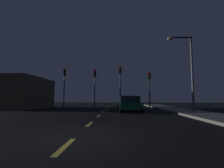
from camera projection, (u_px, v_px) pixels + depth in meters
The scene contains 16 objects.
ground_plane at pixel (100, 115), 12.45m from camera, with size 80.00×80.00×0.00m, color black.
sidewalk_curb_right at pixel (202, 114), 12.21m from camera, with size 3.00×40.00×0.15m, color gray.
lane_stripe_nearest at pixel (65, 146), 4.29m from camera, with size 0.16×1.60×0.01m, color #EACC4C.
lane_stripe_second at pixel (90, 124), 8.07m from camera, with size 0.16×1.60×0.01m, color #EACC4C.
lane_stripe_third at pixel (99, 116), 11.86m from camera, with size 0.16×1.60×0.01m, color #EACC4C.
lane_stripe_fourth at pixel (103, 112), 15.64m from camera, with size 0.16×1.60×0.01m, color #EACC4C.
lane_stripe_fifth at pixel (106, 109), 19.42m from camera, with size 0.16×1.60×0.01m, color #EACC4C.
lane_stripe_sixth at pixel (108, 107), 23.21m from camera, with size 0.16×1.60×0.01m, color #EACC4C.
lane_stripe_seventh at pixel (109, 106), 26.99m from camera, with size 0.16×1.60×0.01m, color #EACC4C.
traffic_signal_far_left at pixel (64, 81), 21.12m from camera, with size 0.32×0.38×5.00m.
traffic_signal_center_left at pixel (95, 81), 20.98m from camera, with size 0.32×0.38×4.85m.
traffic_signal_center_right at pixel (120, 79), 20.90m from camera, with size 0.32×0.38×5.22m.
traffic_signal_far_right at pixel (149, 82), 20.74m from camera, with size 0.32×0.38×4.56m.
car_stopped_ahead at pixel (129, 104), 15.45m from camera, with size 2.12×4.00×1.47m.
street_lamp_right at pixel (188, 65), 14.49m from camera, with size 2.16×0.36×6.70m.
storefront_left at pixel (26, 93), 20.80m from camera, with size 4.22×8.06×3.81m, color brown.
Camera 1 is at (1.35, -5.57, 1.23)m, focal length 26.82 mm.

